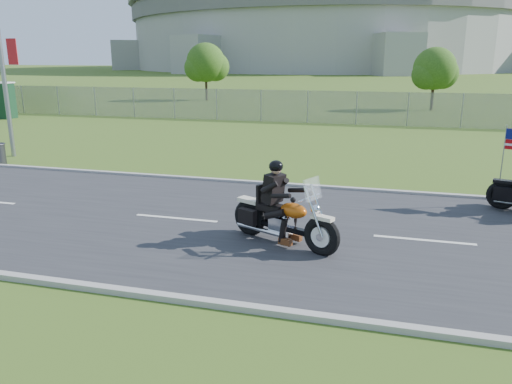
# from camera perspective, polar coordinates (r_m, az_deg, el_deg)

# --- Properties ---
(ground) EXTENTS (420.00, 420.00, 0.00)m
(ground) POSITION_cam_1_polar(r_m,az_deg,el_deg) (12.19, -0.46, -3.97)
(ground) COLOR #415A1C
(ground) RESTS_ON ground
(road) EXTENTS (120.00, 8.00, 0.04)m
(road) POSITION_cam_1_polar(r_m,az_deg,el_deg) (12.19, -0.46, -3.88)
(road) COLOR #28282B
(road) RESTS_ON ground
(curb_north) EXTENTS (120.00, 0.18, 0.12)m
(curb_north) POSITION_cam_1_polar(r_m,az_deg,el_deg) (15.95, 3.46, 0.82)
(curb_north) COLOR #9E9B93
(curb_north) RESTS_ON ground
(curb_south) EXTENTS (120.00, 0.18, 0.12)m
(curb_south) POSITION_cam_1_polar(r_m,az_deg,el_deg) (8.65, -7.88, -12.15)
(curb_south) COLOR #9E9B93
(curb_south) RESTS_ON ground
(fence) EXTENTS (60.00, 0.03, 2.00)m
(fence) POSITION_cam_1_polar(r_m,az_deg,el_deg) (32.27, 0.58, 9.85)
(fence) COLOR gray
(fence) RESTS_ON ground
(stadium) EXTENTS (140.40, 140.40, 29.20)m
(stadium) POSITION_cam_1_polar(r_m,az_deg,el_deg) (182.93, 8.35, 18.67)
(stadium) COLOR #A3A099
(stadium) RESTS_ON ground
(streetlight) EXTENTS (0.90, 2.46, 10.00)m
(streetlight) POSITION_cam_1_polar(r_m,az_deg,el_deg) (23.03, -27.20, 17.68)
(streetlight) COLOR gray
(streetlight) RESTS_ON ground
(porta_toilet_a) EXTENTS (1.10, 1.10, 2.30)m
(porta_toilet_a) POSITION_cam_1_polar(r_m,az_deg,el_deg) (37.79, -26.90, 9.25)
(porta_toilet_a) COLOR black
(porta_toilet_a) RESTS_ON ground
(tree_fence_near) EXTENTS (3.52, 3.28, 4.75)m
(tree_fence_near) POSITION_cam_1_polar(r_m,az_deg,el_deg) (41.24, 19.79, 12.90)
(tree_fence_near) COLOR #382316
(tree_fence_near) RESTS_ON ground
(tree_fence_mid) EXTENTS (3.96, 3.69, 5.30)m
(tree_fence_mid) POSITION_cam_1_polar(r_m,az_deg,el_deg) (48.26, -5.69, 14.29)
(tree_fence_mid) COLOR #382316
(tree_fence_mid) RESTS_ON ground
(motorcycle_lead) EXTENTS (2.64, 1.44, 1.89)m
(motorcycle_lead) POSITION_cam_1_polar(r_m,az_deg,el_deg) (10.89, 3.00, -3.09)
(motorcycle_lead) COLOR black
(motorcycle_lead) RESTS_ON ground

